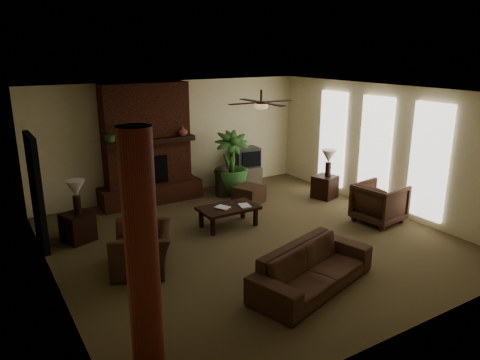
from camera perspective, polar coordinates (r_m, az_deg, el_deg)
room_shell at (r=8.31m, az=1.44°, el=1.33°), size 7.00×7.00×7.00m
fireplace at (r=10.85m, az=-11.50°, el=3.21°), size 2.40×0.70×2.80m
windows at (r=10.68m, az=16.59°, el=3.74°), size 0.08×3.65×2.35m
log_column at (r=5.04m, az=-12.18°, el=-9.25°), size 0.36×0.36×2.80m
doorway at (r=8.94m, az=-24.21°, el=-1.39°), size 0.10×1.00×2.10m
ceiling_fan at (r=8.56m, az=2.67°, el=9.46°), size 1.35×1.35×0.37m
sofa at (r=7.06m, az=9.14°, el=-10.06°), size 2.31×1.24×0.87m
armchair_left at (r=7.68m, az=-12.14°, el=-7.61°), size 1.11×1.30×0.96m
armchair_right at (r=9.94m, az=17.13°, el=-2.55°), size 0.94×0.99×0.92m
coffee_table at (r=9.28m, az=-1.46°, el=-3.71°), size 1.20×0.70×0.43m
ottoman at (r=10.77m, az=1.15°, el=-1.82°), size 0.78×0.78×0.40m
tv_stand at (r=12.13m, az=0.60°, el=0.51°), size 0.96×0.74×0.50m
tv at (r=12.01m, az=0.79°, el=2.86°), size 0.70×0.59×0.52m
floor_vase at (r=11.20m, az=-2.28°, el=0.12°), size 0.34×0.34×0.77m
floor_plant at (r=11.36m, az=-1.10°, el=0.41°), size 1.18×1.72×0.88m
side_table_left at (r=9.17m, az=-19.69°, el=-5.60°), size 0.64×0.64×0.55m
lamp_left at (r=8.93m, az=-19.92°, el=-1.28°), size 0.38×0.38×0.65m
side_table_right at (r=11.29m, az=10.59°, el=-0.86°), size 0.62×0.62×0.55m
lamp_right at (r=11.10m, az=11.08°, el=2.72°), size 0.46×0.46×0.65m
mantel_plant at (r=10.27m, az=-15.95°, el=5.44°), size 0.48×0.50×0.33m
mantel_vase at (r=10.76m, az=-7.19°, el=6.11°), size 0.28×0.29×0.22m
book_a at (r=9.06m, az=-2.60°, el=-2.87°), size 0.21×0.11×0.29m
book_b at (r=9.21m, az=-0.04°, el=-2.52°), size 0.21×0.07×0.29m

